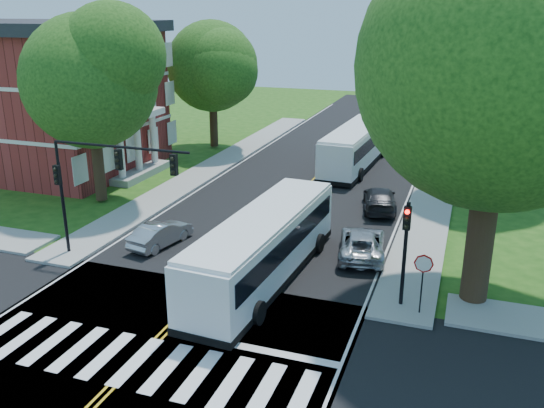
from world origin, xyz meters
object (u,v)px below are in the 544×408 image
at_px(signal_nw, 100,174).
at_px(bus_follow, 356,146).
at_px(dark_sedan, 380,199).
at_px(bus_lead, 264,246).
at_px(hatchback, 161,234).
at_px(signal_ne, 406,241).
at_px(suv, 362,243).

distance_m(signal_nw, bus_follow, 22.76).
distance_m(bus_follow, dark_sedan, 9.97).
relative_size(signal_nw, bus_lead, 0.59).
bearing_deg(hatchback, signal_nw, 71.00).
bearing_deg(bus_lead, hatchback, -13.69).
height_order(signal_nw, hatchback, signal_nw).
height_order(signal_ne, bus_follow, signal_ne).
xyz_separation_m(bus_lead, suv, (3.66, 4.08, -0.99)).
xyz_separation_m(signal_nw, bus_follow, (7.86, 21.18, -2.73)).
relative_size(bus_follow, hatchback, 3.19).
bearing_deg(bus_follow, dark_sedan, 112.99).
bearing_deg(signal_nw, bus_lead, 4.12).
xyz_separation_m(signal_ne, hatchback, (-12.58, 2.53, -2.33)).
distance_m(bus_lead, suv, 5.57).
relative_size(signal_nw, signal_ne, 1.62).
distance_m(signal_ne, bus_follow, 22.10).
height_order(hatchback, dark_sedan, dark_sedan).
xyz_separation_m(signal_ne, bus_follow, (-6.19, 21.17, -1.31)).
distance_m(signal_ne, suv, 5.75).
height_order(bus_follow, dark_sedan, bus_follow).
bearing_deg(signal_ne, bus_lead, 174.83).
bearing_deg(bus_lead, signal_ne, 178.23).
height_order(signal_nw, suv, signal_nw).
bearing_deg(signal_ne, signal_nw, -179.95).
xyz_separation_m(signal_ne, suv, (-2.50, 4.64, -2.30)).
bearing_deg(suv, bus_lead, 38.65).
height_order(signal_ne, suv, signal_ne).
distance_m(bus_lead, hatchback, 6.79).
height_order(bus_follow, hatchback, bus_follow).
height_order(signal_ne, hatchback, signal_ne).
bearing_deg(signal_nw, signal_ne, 0.05).
bearing_deg(hatchback, dark_sedan, -125.24).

